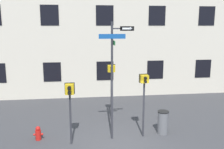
# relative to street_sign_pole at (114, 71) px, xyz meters

# --- Properties ---
(ground_plane) EXTENTS (60.00, 60.00, 0.00)m
(ground_plane) POSITION_rel_street_sign_pole_xyz_m (0.26, -0.69, -2.92)
(ground_plane) COLOR #38383A
(street_sign_pole) EXTENTS (1.41, 0.89, 4.89)m
(street_sign_pole) POSITION_rel_street_sign_pole_xyz_m (0.00, 0.00, 0.00)
(street_sign_pole) COLOR #2D2D33
(street_sign_pole) RESTS_ON ground_plane
(pedestrian_signal_left) EXTENTS (0.39, 0.40, 2.52)m
(pedestrian_signal_left) POSITION_rel_street_sign_pole_xyz_m (-1.77, -0.30, -0.91)
(pedestrian_signal_left) COLOR #2D2D33
(pedestrian_signal_left) RESTS_ON ground_plane
(pedestrian_signal_right) EXTENTS (0.39, 0.40, 2.74)m
(pedestrian_signal_right) POSITION_rel_street_sign_pole_xyz_m (1.29, 0.04, -0.79)
(pedestrian_signal_right) COLOR #2D2D33
(pedestrian_signal_right) RESTS_ON ground_plane
(pedestrian_signal_across) EXTENTS (0.42, 0.40, 2.84)m
(pedestrian_signal_across) POSITION_rel_street_sign_pole_xyz_m (0.18, 2.19, -0.69)
(pedestrian_signal_across) COLOR #2D2D33
(pedestrian_signal_across) RESTS_ON ground_plane
(fire_hydrant) EXTENTS (0.39, 0.23, 0.60)m
(fire_hydrant) POSITION_rel_street_sign_pole_xyz_m (-3.16, 0.25, -2.63)
(fire_hydrant) COLOR red
(fire_hydrant) RESTS_ON ground_plane
(trash_bin) EXTENTS (0.50, 0.50, 1.04)m
(trash_bin) POSITION_rel_street_sign_pole_xyz_m (2.23, 0.22, -2.39)
(trash_bin) COLOR #59595B
(trash_bin) RESTS_ON ground_plane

